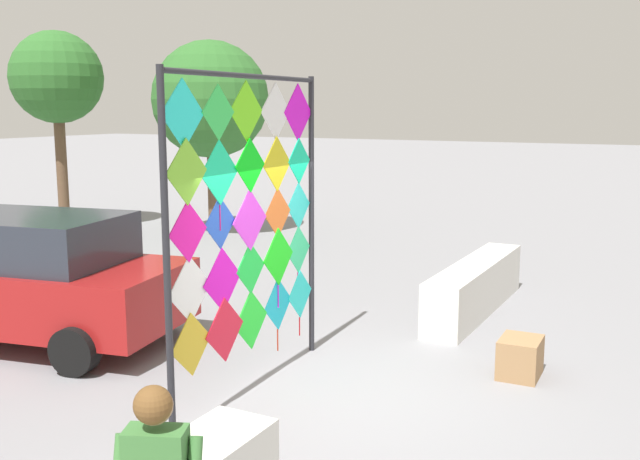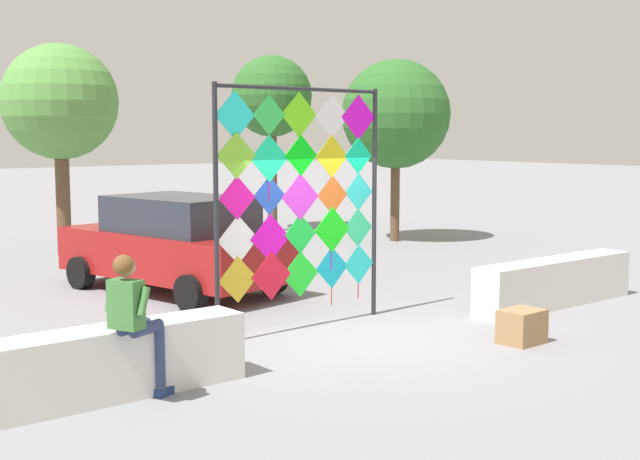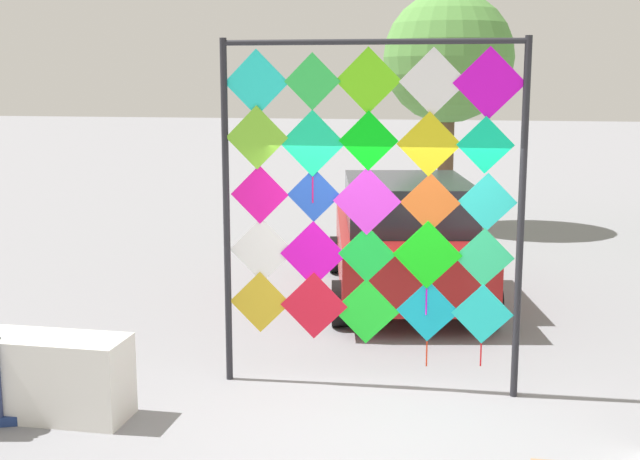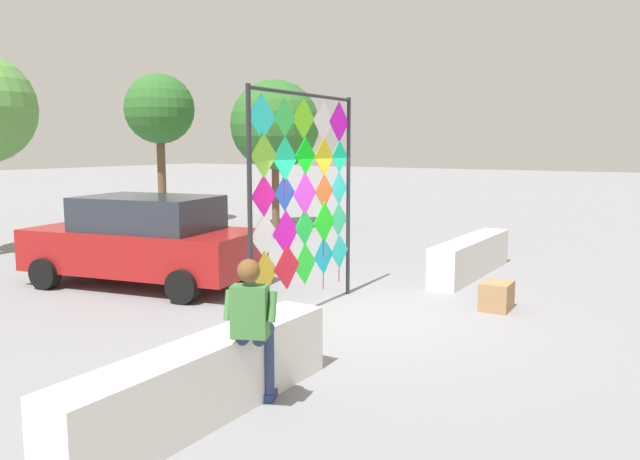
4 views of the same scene
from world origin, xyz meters
name	(u,v)px [view 1 (image 1 of 4)]	position (x,y,z in m)	size (l,w,h in m)	color
ground	(337,397)	(0.00, 0.00, 0.00)	(120.00, 120.00, 0.00)	gray
plaza_ledge_right	(475,287)	(4.09, -0.37, 0.39)	(3.56, 0.56, 0.79)	silver
kite_display_rack	(250,213)	(-0.24, 0.97, 2.04)	(3.03, 0.16, 3.56)	#232328
parked_car	(22,277)	(-0.21, 4.73, 0.89)	(2.82, 4.79, 1.75)	maroon
cardboard_box_large	(520,357)	(1.58, -1.64, 0.23)	(0.58, 0.47, 0.47)	#9E754C
tree_far_right	(55,79)	(6.77, 11.51, 3.89)	(2.35, 2.35, 5.11)	brown
tree_palm_like	(209,101)	(7.99, 7.57, 3.34)	(2.87, 2.87, 4.80)	brown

